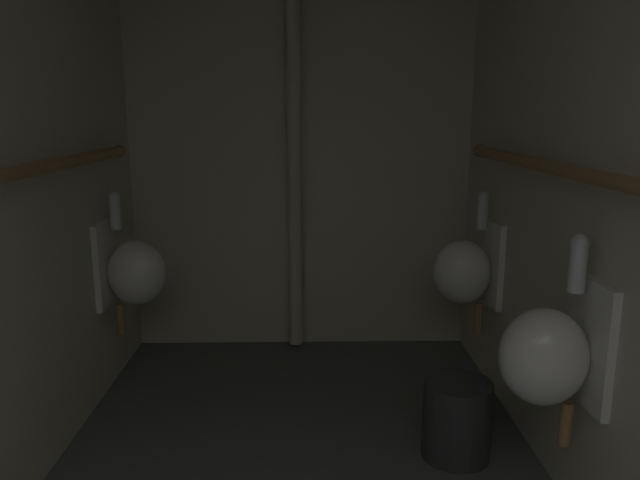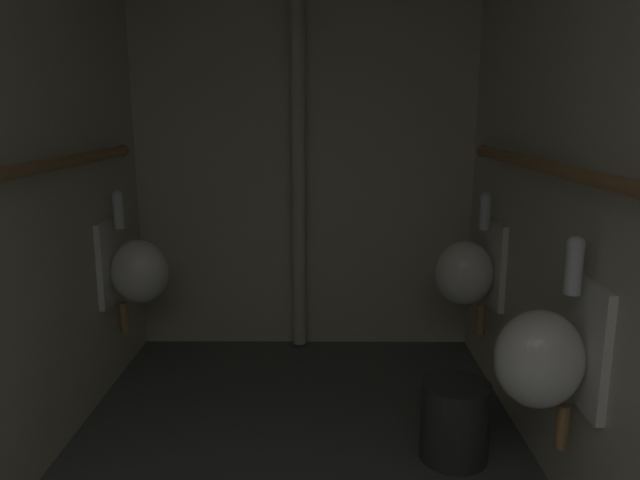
{
  "view_description": "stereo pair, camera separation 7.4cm",
  "coord_description": "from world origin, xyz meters",
  "px_view_note": "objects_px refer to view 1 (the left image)",
  "views": [
    {
      "loc": [
        0.04,
        -0.15,
        1.44
      ],
      "look_at": [
        0.1,
        2.58,
        0.85
      ],
      "focal_mm": 33.52,
      "sensor_mm": 36.0,
      "label": 1
    },
    {
      "loc": [
        0.12,
        -0.15,
        1.44
      ],
      "look_at": [
        0.1,
        2.58,
        0.85
      ],
      "focal_mm": 33.52,
      "sensor_mm": 36.0,
      "label": 2
    }
  ],
  "objects_px": {
    "waste_bin": "(457,419)",
    "urinal_left_mid": "(133,271)",
    "standpipe_back_wall": "(294,153)",
    "urinal_right_far": "(466,270)",
    "urinal_right_mid": "(550,353)"
  },
  "relations": [
    {
      "from": "waste_bin",
      "to": "urinal_left_mid",
      "type": "bearing_deg",
      "value": 154.9
    },
    {
      "from": "standpipe_back_wall",
      "to": "waste_bin",
      "type": "bearing_deg",
      "value": -59.97
    },
    {
      "from": "urinal_right_far",
      "to": "standpipe_back_wall",
      "type": "distance_m",
      "value": 1.18
    },
    {
      "from": "urinal_left_mid",
      "to": "urinal_right_far",
      "type": "distance_m",
      "value": 1.73
    },
    {
      "from": "urinal_right_far",
      "to": "standpipe_back_wall",
      "type": "bearing_deg",
      "value": 150.12
    },
    {
      "from": "urinal_left_mid",
      "to": "waste_bin",
      "type": "height_order",
      "value": "urinal_left_mid"
    },
    {
      "from": "standpipe_back_wall",
      "to": "urinal_left_mid",
      "type": "bearing_deg",
      "value": -149.29
    },
    {
      "from": "urinal_right_mid",
      "to": "urinal_right_far",
      "type": "relative_size",
      "value": 1.0
    },
    {
      "from": "urinal_right_mid",
      "to": "urinal_right_far",
      "type": "bearing_deg",
      "value": 90.0
    },
    {
      "from": "urinal_left_mid",
      "to": "urinal_right_far",
      "type": "relative_size",
      "value": 1.0
    },
    {
      "from": "urinal_left_mid",
      "to": "waste_bin",
      "type": "bearing_deg",
      "value": -25.1
    },
    {
      "from": "urinal_right_far",
      "to": "urinal_left_mid",
      "type": "bearing_deg",
      "value": 179.26
    },
    {
      "from": "urinal_left_mid",
      "to": "urinal_right_mid",
      "type": "xyz_separation_m",
      "value": [
        1.73,
        -1.12,
        0.0
      ]
    },
    {
      "from": "urinal_left_mid",
      "to": "standpipe_back_wall",
      "type": "height_order",
      "value": "standpipe_back_wall"
    },
    {
      "from": "urinal_right_mid",
      "to": "waste_bin",
      "type": "relative_size",
      "value": 2.26
    }
  ]
}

